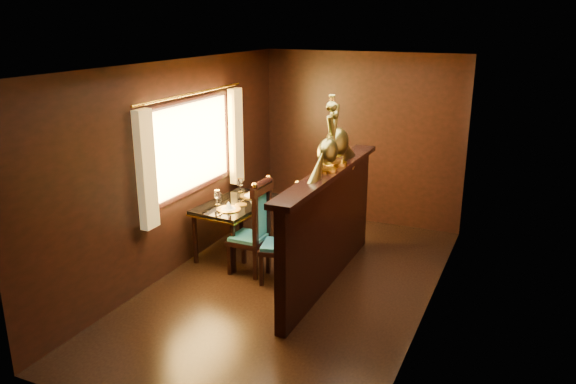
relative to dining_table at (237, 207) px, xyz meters
The scene contains 8 objects.
ground 1.38m from the dining_table, 31.01° to the right, with size 5.00×5.00×0.00m, color black.
room_shell 1.49m from the dining_table, 32.45° to the right, with size 3.04×5.04×2.52m.
partition 1.42m from the dining_table, 13.63° to the right, with size 0.26×2.70×1.36m.
dining_table is the anchor object (origin of this frame).
chair_left 1.07m from the dining_table, 27.27° to the right, with size 0.51×0.53×1.18m.
chair_right 0.69m from the dining_table, 40.53° to the right, with size 0.43×0.48×1.19m.
peacock_left 1.80m from the dining_table, 16.89° to the right, with size 0.22×0.59×0.70m, color #164425, non-canonical shape.
peacock_right 1.80m from the dining_table, ahead, with size 0.26×0.69×0.82m, color #164425, non-canonical shape.
Camera 1 is at (2.36, -5.29, 2.96)m, focal length 35.00 mm.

